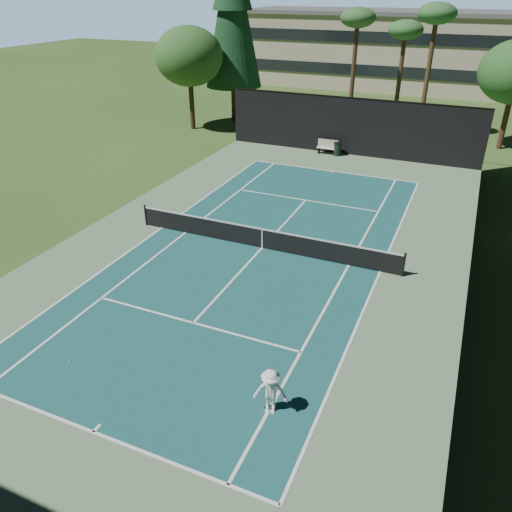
{
  "coord_description": "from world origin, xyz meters",
  "views": [
    {
      "loc": [
        7.96,
        -18.98,
        10.78
      ],
      "look_at": [
        1.0,
        -3.0,
        1.3
      ],
      "focal_mm": 35.0,
      "sensor_mm": 36.0,
      "label": 1
    }
  ],
  "objects_px": {
    "tennis_ball_b": "(213,208)",
    "player": "(270,392)",
    "tennis_net": "(262,238)",
    "park_bench": "(327,146)",
    "tennis_ball_a": "(70,360)",
    "trash_bin": "(337,149)",
    "tennis_ball_d": "(222,205)",
    "tennis_ball_c": "(310,210)"
  },
  "relations": [
    {
      "from": "tennis_ball_b",
      "to": "player",
      "type": "bearing_deg",
      "value": -55.97
    },
    {
      "from": "tennis_net",
      "to": "park_bench",
      "type": "distance_m",
      "value": 15.59
    },
    {
      "from": "tennis_ball_a",
      "to": "trash_bin",
      "type": "distance_m",
      "value": 25.28
    },
    {
      "from": "player",
      "to": "tennis_ball_d",
      "type": "distance_m",
      "value": 15.39
    },
    {
      "from": "tennis_ball_a",
      "to": "park_bench",
      "type": "bearing_deg",
      "value": 87.26
    },
    {
      "from": "tennis_ball_d",
      "to": "trash_bin",
      "type": "distance_m",
      "value": 12.1
    },
    {
      "from": "park_bench",
      "to": "trash_bin",
      "type": "bearing_deg",
      "value": -8.88
    },
    {
      "from": "player",
      "to": "tennis_ball_c",
      "type": "relative_size",
      "value": 19.76
    },
    {
      "from": "tennis_ball_b",
      "to": "tennis_ball_c",
      "type": "distance_m",
      "value": 5.26
    },
    {
      "from": "tennis_ball_c",
      "to": "tennis_net",
      "type": "bearing_deg",
      "value": -97.31
    },
    {
      "from": "tennis_net",
      "to": "player",
      "type": "xyz_separation_m",
      "value": [
        4.16,
        -9.25,
        0.2
      ]
    },
    {
      "from": "tennis_net",
      "to": "trash_bin",
      "type": "bearing_deg",
      "value": 92.43
    },
    {
      "from": "tennis_net",
      "to": "tennis_ball_d",
      "type": "distance_m",
      "value": 5.53
    },
    {
      "from": "tennis_ball_b",
      "to": "trash_bin",
      "type": "xyz_separation_m",
      "value": [
        3.6,
        12.18,
        0.44
      ]
    },
    {
      "from": "tennis_ball_b",
      "to": "tennis_ball_c",
      "type": "xyz_separation_m",
      "value": [
        4.91,
        1.88,
        -0.0
      ]
    },
    {
      "from": "tennis_ball_d",
      "to": "tennis_net",
      "type": "bearing_deg",
      "value": -43.36
    },
    {
      "from": "tennis_ball_b",
      "to": "tennis_ball_c",
      "type": "height_order",
      "value": "tennis_ball_b"
    },
    {
      "from": "tennis_ball_a",
      "to": "tennis_ball_b",
      "type": "bearing_deg",
      "value": 97.07
    },
    {
      "from": "player",
      "to": "park_bench",
      "type": "height_order",
      "value": "player"
    },
    {
      "from": "tennis_ball_a",
      "to": "tennis_ball_c",
      "type": "bearing_deg",
      "value": 77.53
    },
    {
      "from": "trash_bin",
      "to": "park_bench",
      "type": "bearing_deg",
      "value": 171.12
    },
    {
      "from": "tennis_ball_a",
      "to": "tennis_ball_d",
      "type": "relative_size",
      "value": 0.91
    },
    {
      "from": "player",
      "to": "tennis_ball_c",
      "type": "xyz_separation_m",
      "value": [
        -3.51,
        14.35,
        -0.72
      ]
    },
    {
      "from": "tennis_ball_a",
      "to": "tennis_ball_b",
      "type": "relative_size",
      "value": 0.75
    },
    {
      "from": "tennis_net",
      "to": "tennis_ball_d",
      "type": "height_order",
      "value": "tennis_net"
    },
    {
      "from": "tennis_ball_a",
      "to": "park_bench",
      "type": "distance_m",
      "value": 25.36
    },
    {
      "from": "tennis_net",
      "to": "tennis_ball_b",
      "type": "height_order",
      "value": "tennis_net"
    },
    {
      "from": "tennis_net",
      "to": "tennis_ball_b",
      "type": "relative_size",
      "value": 165.09
    },
    {
      "from": "player",
      "to": "tennis_ball_b",
      "type": "bearing_deg",
      "value": 109.47
    },
    {
      "from": "player",
      "to": "tennis_ball_a",
      "type": "relative_size",
      "value": 25.84
    },
    {
      "from": "player",
      "to": "park_bench",
      "type": "bearing_deg",
      "value": 88.17
    },
    {
      "from": "tennis_ball_c",
      "to": "trash_bin",
      "type": "distance_m",
      "value": 10.39
    },
    {
      "from": "tennis_ball_c",
      "to": "player",
      "type": "bearing_deg",
      "value": -76.26
    },
    {
      "from": "player",
      "to": "tennis_ball_a",
      "type": "height_order",
      "value": "player"
    },
    {
      "from": "tennis_ball_a",
      "to": "tennis_ball_b",
      "type": "distance_m",
      "value": 13.12
    },
    {
      "from": "park_bench",
      "to": "trash_bin",
      "type": "height_order",
      "value": "park_bench"
    },
    {
      "from": "tennis_ball_b",
      "to": "tennis_ball_d",
      "type": "bearing_deg",
      "value": 65.2
    },
    {
      "from": "player",
      "to": "tennis_ball_c",
      "type": "distance_m",
      "value": 14.79
    },
    {
      "from": "park_bench",
      "to": "tennis_ball_d",
      "type": "bearing_deg",
      "value": -102.34
    },
    {
      "from": "tennis_ball_d",
      "to": "park_bench",
      "type": "height_order",
      "value": "park_bench"
    },
    {
      "from": "tennis_ball_c",
      "to": "park_bench",
      "type": "relative_size",
      "value": 0.05
    },
    {
      "from": "tennis_net",
      "to": "player",
      "type": "height_order",
      "value": "player"
    }
  ]
}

